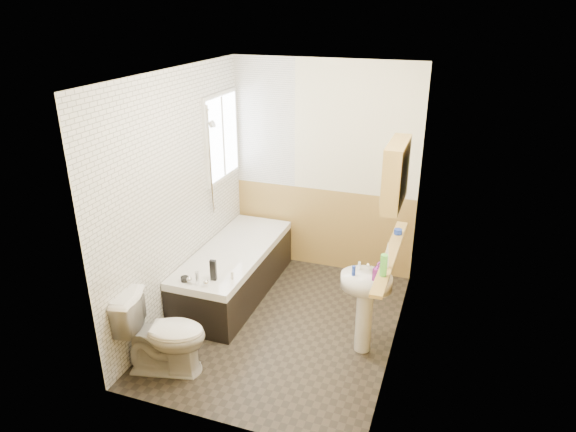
{
  "coord_description": "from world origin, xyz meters",
  "views": [
    {
      "loc": [
        1.5,
        -4.14,
        3.06
      ],
      "look_at": [
        0.0,
        0.15,
        1.15
      ],
      "focal_mm": 32.0,
      "sensor_mm": 36.0,
      "label": 1
    }
  ],
  "objects_px": {
    "bathtub": "(235,270)",
    "pine_shelf": "(391,255)",
    "medicine_cabinet": "(396,174)",
    "sink": "(365,297)",
    "toilet": "(163,334)"
  },
  "relations": [
    {
      "from": "bathtub",
      "to": "medicine_cabinet",
      "type": "bearing_deg",
      "value": -15.96
    },
    {
      "from": "toilet",
      "to": "pine_shelf",
      "type": "relative_size",
      "value": 0.53
    },
    {
      "from": "bathtub",
      "to": "sink",
      "type": "distance_m",
      "value": 1.69
    },
    {
      "from": "medicine_cabinet",
      "to": "bathtub",
      "type": "bearing_deg",
      "value": 164.04
    },
    {
      "from": "sink",
      "to": "toilet",
      "type": "bearing_deg",
      "value": -166.11
    },
    {
      "from": "bathtub",
      "to": "medicine_cabinet",
      "type": "xyz_separation_m",
      "value": [
        1.74,
        -0.5,
        1.47
      ]
    },
    {
      "from": "bathtub",
      "to": "sink",
      "type": "xyz_separation_m",
      "value": [
        1.57,
        -0.55,
        0.28
      ]
    },
    {
      "from": "pine_shelf",
      "to": "toilet",
      "type": "bearing_deg",
      "value": -155.69
    },
    {
      "from": "bathtub",
      "to": "pine_shelf",
      "type": "relative_size",
      "value": 1.28
    },
    {
      "from": "toilet",
      "to": "sink",
      "type": "height_order",
      "value": "sink"
    },
    {
      "from": "toilet",
      "to": "medicine_cabinet",
      "type": "height_order",
      "value": "medicine_cabinet"
    },
    {
      "from": "toilet",
      "to": "medicine_cabinet",
      "type": "xyz_separation_m",
      "value": [
        1.77,
        0.91,
        1.38
      ]
    },
    {
      "from": "sink",
      "to": "medicine_cabinet",
      "type": "height_order",
      "value": "medicine_cabinet"
    },
    {
      "from": "medicine_cabinet",
      "to": "sink",
      "type": "bearing_deg",
      "value": -164.47
    },
    {
      "from": "pine_shelf",
      "to": "medicine_cabinet",
      "type": "xyz_separation_m",
      "value": [
        -0.03,
        0.1,
        0.7
      ]
    }
  ]
}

